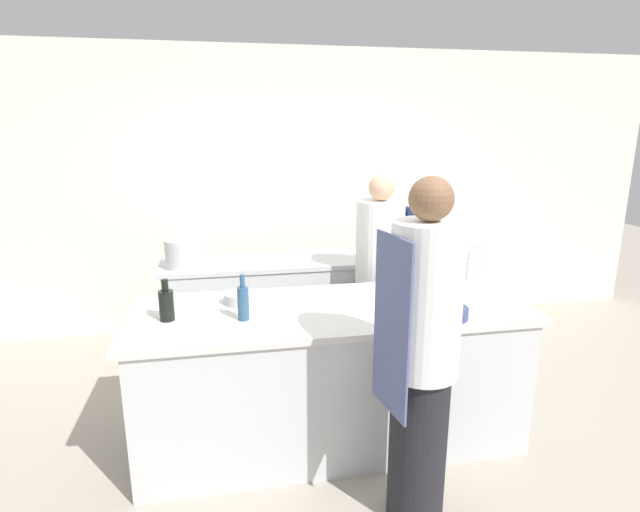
% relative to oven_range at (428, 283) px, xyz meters
% --- Properties ---
extents(ground_plane, '(16.00, 16.00, 0.00)m').
position_rel_oven_range_xyz_m(ground_plane, '(-1.42, -1.74, -0.46)').
color(ground_plane, '#A89E8E').
extents(wall_back, '(8.00, 0.06, 2.80)m').
position_rel_oven_range_xyz_m(wall_back, '(-1.42, 0.39, 0.94)').
color(wall_back, silver).
rests_on(wall_back, ground_plane).
extents(prep_counter, '(2.51, 0.93, 0.92)m').
position_rel_oven_range_xyz_m(prep_counter, '(-1.42, -1.74, -0.00)').
color(prep_counter, silver).
rests_on(prep_counter, ground_plane).
extents(pass_counter, '(2.08, 0.60, 0.92)m').
position_rel_oven_range_xyz_m(pass_counter, '(-1.58, -0.49, -0.00)').
color(pass_counter, silver).
rests_on(pass_counter, ground_plane).
extents(oven_range, '(0.84, 0.67, 0.93)m').
position_rel_oven_range_xyz_m(oven_range, '(0.00, 0.00, 0.00)').
color(oven_range, silver).
rests_on(oven_range, ground_plane).
extents(chef_at_prep_near, '(0.39, 0.37, 1.82)m').
position_rel_oven_range_xyz_m(chef_at_prep_near, '(-1.11, -2.52, 0.45)').
color(chef_at_prep_near, black).
rests_on(chef_at_prep_near, ground_plane).
extents(chef_at_stove, '(0.42, 0.41, 1.68)m').
position_rel_oven_range_xyz_m(chef_at_stove, '(-0.84, -0.96, 0.37)').
color(chef_at_stove, black).
rests_on(chef_at_stove, ground_plane).
extents(bottle_olive_oil, '(0.07, 0.07, 0.21)m').
position_rel_oven_range_xyz_m(bottle_olive_oil, '(-0.27, -1.35, 0.54)').
color(bottle_olive_oil, silver).
rests_on(bottle_olive_oil, prep_counter).
extents(bottle_vinegar, '(0.09, 0.09, 0.25)m').
position_rel_oven_range_xyz_m(bottle_vinegar, '(-2.41, -1.77, 0.56)').
color(bottle_vinegar, black).
rests_on(bottle_vinegar, prep_counter).
extents(bottle_wine, '(0.07, 0.07, 0.28)m').
position_rel_oven_range_xyz_m(bottle_wine, '(-1.97, -1.85, 0.57)').
color(bottle_wine, '#2D5175').
rests_on(bottle_wine, prep_counter).
extents(bowl_mixing_large, '(0.21, 0.21, 0.07)m').
position_rel_oven_range_xyz_m(bowl_mixing_large, '(-1.98, -1.55, 0.49)').
color(bowl_mixing_large, '#B7BABC').
rests_on(bowl_mixing_large, prep_counter).
extents(bowl_prep_small, '(0.23, 0.23, 0.07)m').
position_rel_oven_range_xyz_m(bowl_prep_small, '(-0.75, -2.05, 0.49)').
color(bowl_prep_small, navy).
rests_on(bowl_prep_small, prep_counter).
extents(stockpot, '(0.29, 0.29, 0.23)m').
position_rel_oven_range_xyz_m(stockpot, '(-2.40, -0.59, 0.57)').
color(stockpot, silver).
rests_on(stockpot, pass_counter).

